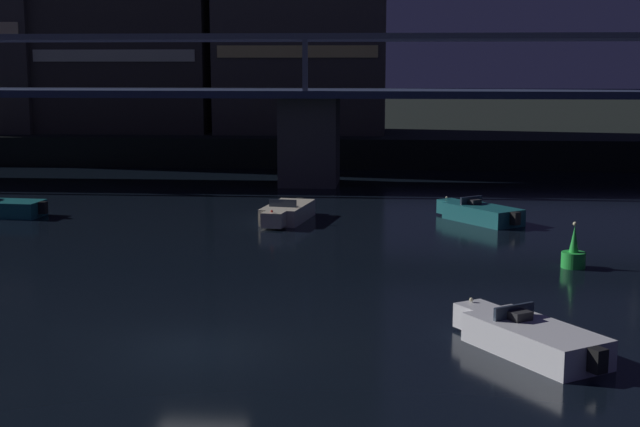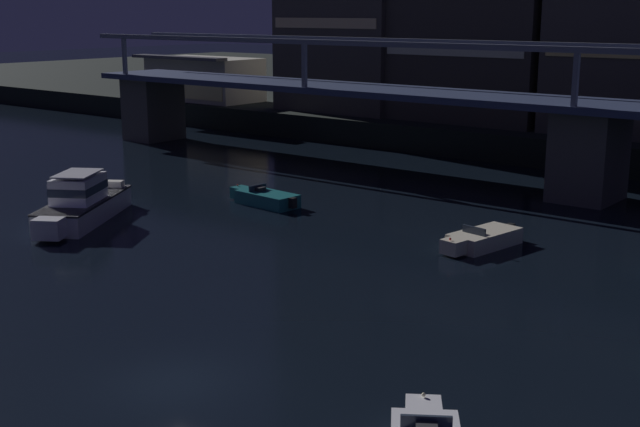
# 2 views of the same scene
# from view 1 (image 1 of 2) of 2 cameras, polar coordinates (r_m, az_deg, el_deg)

# --- Properties ---
(ground_plane) EXTENTS (400.00, 400.00, 0.00)m
(ground_plane) POSITION_cam_1_polar(r_m,az_deg,el_deg) (24.11, -8.01, -8.80)
(ground_plane) COLOR black
(far_riverbank) EXTENTS (240.00, 80.00, 2.20)m
(far_riverbank) POSITION_cam_1_polar(r_m,az_deg,el_deg) (104.27, 1.73, 6.03)
(far_riverbank) COLOR black
(far_riverbank) RESTS_ON ground
(river_bridge) EXTENTS (86.34, 6.40, 9.38)m
(river_bridge) POSITION_cam_1_polar(r_m,az_deg,el_deg) (56.25, -0.68, 6.41)
(river_bridge) COLOR #4C4944
(river_bridge) RESTS_ON ground
(speedboat_mid_left) EXTENTS (3.84, 4.77, 1.16)m
(speedboat_mid_left) POSITION_cam_1_polar(r_m,az_deg,el_deg) (24.30, 13.33, -7.79)
(speedboat_mid_left) COLOR silver
(speedboat_mid_left) RESTS_ON ground
(speedboat_mid_right) EXTENTS (2.42, 5.23, 1.16)m
(speedboat_mid_right) POSITION_cam_1_polar(r_m,az_deg,el_deg) (43.18, -2.17, 0.05)
(speedboat_mid_right) COLOR beige
(speedboat_mid_right) RESTS_ON ground
(speedboat_far_center) EXTENTS (4.04, 4.66, 1.16)m
(speedboat_far_center) POSITION_cam_1_polar(r_m,az_deg,el_deg) (43.72, 10.25, 0.02)
(speedboat_far_center) COLOR #196066
(speedboat_far_center) RESTS_ON ground
(channel_buoy) EXTENTS (0.90, 0.90, 1.76)m
(channel_buoy) POSITION_cam_1_polar(r_m,az_deg,el_deg) (34.62, 16.01, -2.60)
(channel_buoy) COLOR green
(channel_buoy) RESTS_ON ground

